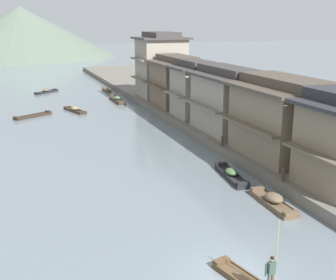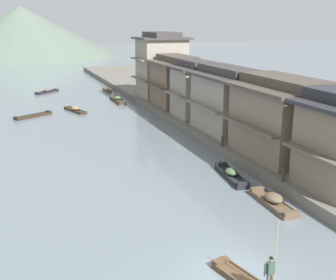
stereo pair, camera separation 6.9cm
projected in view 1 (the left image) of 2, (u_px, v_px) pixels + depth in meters
name	position (u px, v px, depth m)	size (l,w,h in m)	color
ground_plane	(232.00, 277.00, 19.28)	(400.00, 400.00, 0.00)	slate
riverbank_right	(235.00, 112.00, 51.79)	(18.00, 110.00, 0.79)	#6B665B
boatman_person	(271.00, 269.00, 17.31)	(0.57, 0.27, 3.04)	black
boat_moored_nearest	(75.00, 110.00, 54.11)	(2.34, 4.56, 0.68)	#33281E
boat_moored_second	(107.00, 90.00, 70.11)	(0.93, 4.07, 0.45)	brown
boat_moored_third	(231.00, 175.00, 31.23)	(1.52, 4.76, 0.74)	#232326
boat_moored_far	(46.00, 91.00, 68.22)	(3.94, 3.65, 0.68)	#232326
boat_midriver_drifting	(117.00, 100.00, 60.75)	(1.07, 5.64, 0.80)	#423328
boat_midriver_upstream	(33.00, 116.00, 51.13)	(4.51, 3.26, 0.40)	#33281E
boat_upstream_distant	(274.00, 201.00, 26.62)	(1.30, 4.30, 0.79)	brown
house_waterfront_second	(283.00, 118.00, 33.32)	(6.55, 8.38, 6.14)	#7F705B
house_waterfront_tall	(226.00, 100.00, 40.65)	(5.48, 7.93, 6.14)	gray
house_waterfront_narrow	(194.00, 89.00, 47.14)	(5.22, 5.56, 6.14)	gray
house_waterfront_far	(176.00, 81.00, 53.34)	(6.22, 7.26, 6.14)	#75604C
house_waterfront_end	(161.00, 65.00, 59.35)	(7.02, 6.48, 8.74)	gray
mooring_post_dock_near	(283.00, 175.00, 28.42)	(0.20, 0.20, 0.91)	#473828
mooring_post_dock_mid	(222.00, 141.00, 36.38)	(0.20, 0.20, 0.86)	#473828
hill_far_west	(20.00, 35.00, 133.61)	(40.60, 40.60, 13.16)	#4C5B56
hill_far_centre	(21.00, 32.00, 135.21)	(58.63, 58.63, 15.34)	#5B6B5B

